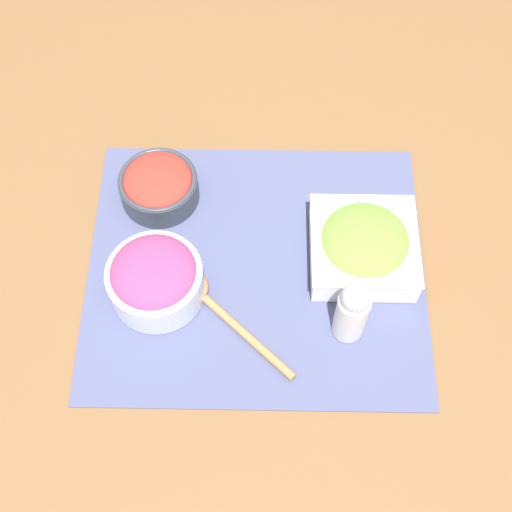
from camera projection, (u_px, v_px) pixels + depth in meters
The scene contains 7 objects.
ground_plane at pixel (256, 268), 1.02m from camera, with size 3.00×3.00×0.00m, color brown.
placemat at pixel (256, 267), 1.01m from camera, with size 0.48×0.42×0.00m.
onion_bowl at pixel (155, 278), 0.96m from camera, with size 0.13×0.13×0.08m.
tomato_bowl at pixel (158, 185), 1.05m from camera, with size 0.12×0.12×0.06m.
lettuce_bowl at pixel (364, 245), 0.99m from camera, with size 0.15×0.15×0.06m.
wooden_spoon at pixel (206, 298), 0.98m from camera, with size 0.18×0.17×0.02m.
pepper_shaker at pixel (352, 311), 0.92m from camera, with size 0.04×0.04×0.11m.
Camera 1 is at (0.01, -0.48, 0.90)m, focal length 50.00 mm.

